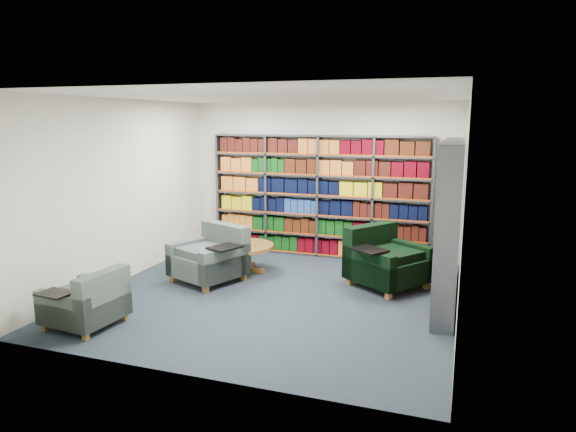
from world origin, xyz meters
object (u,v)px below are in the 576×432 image
(chair_green_right, at_px, (383,262))
(chair_teal_front, at_px, (89,304))
(chair_teal_left, at_px, (213,258))
(coffee_table, at_px, (244,250))

(chair_green_right, distance_m, chair_teal_front, 4.18)
(chair_teal_left, xyz_separation_m, chair_teal_front, (-0.56, -2.16, -0.06))
(chair_teal_left, distance_m, chair_teal_front, 2.24)
(chair_teal_front, distance_m, coffee_table, 2.83)
(chair_teal_front, bearing_deg, chair_teal_left, 75.37)
(chair_teal_left, height_order, coffee_table, chair_teal_left)
(chair_teal_front, bearing_deg, coffee_table, 72.45)
(chair_green_right, bearing_deg, chair_teal_front, -138.46)
(chair_teal_left, bearing_deg, chair_teal_front, -104.63)
(chair_teal_left, relative_size, chair_green_right, 0.91)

